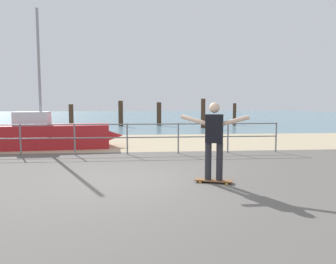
{
  "coord_description": "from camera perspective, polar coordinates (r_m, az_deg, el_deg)",
  "views": [
    {
      "loc": [
        -0.04,
        -6.83,
        1.72
      ],
      "look_at": [
        0.77,
        2.0,
        0.9
      ],
      "focal_mm": 33.51,
      "sensor_mm": 36.0,
      "label": 1
    }
  ],
  "objects": [
    {
      "name": "groyne_post_1",
      "position": [
        23.55,
        -8.6,
        3.34
      ],
      "size": [
        0.34,
        0.34,
        1.89
      ],
      "primitive_type": "cylinder",
      "color": "#422D1E",
      "rests_on": "ground"
    },
    {
      "name": "sailboat",
      "position": [
        12.65,
        -19.98,
        -0.47
      ],
      "size": [
        5.03,
        1.8,
        5.17
      ],
      "color": "#B21E23",
      "rests_on": "ground"
    },
    {
      "name": "railing_fence",
      "position": [
        10.56,
        -12.08,
        -0.37
      ],
      "size": [
        12.03,
        0.05,
        1.05
      ],
      "color": "slate",
      "rests_on": "ground"
    },
    {
      "name": "groyne_post_3",
      "position": [
        21.67,
        6.4,
        3.38
      ],
      "size": [
        0.3,
        0.3,
        2.02
      ],
      "primitive_type": "cylinder",
      "color": "#422D1E",
      "rests_on": "ground"
    },
    {
      "name": "skateboard",
      "position": [
        6.85,
        8.28,
        -8.73
      ],
      "size": [
        0.82,
        0.46,
        0.08
      ],
      "color": "brown",
      "rests_on": "ground"
    },
    {
      "name": "groyne_post_2",
      "position": [
        23.93,
        -1.65,
        3.3
      ],
      "size": [
        0.35,
        0.35,
        1.78
      ],
      "primitive_type": "cylinder",
      "color": "#422D1E",
      "rests_on": "ground"
    },
    {
      "name": "skateboarder",
      "position": [
        6.69,
        8.39,
        -0.8
      ],
      "size": [
        1.39,
        0.57,
        1.65
      ],
      "color": "#26262B",
      "rests_on": "skateboard"
    },
    {
      "name": "ground_plane",
      "position": [
        6.08,
        -4.73,
        -11.17
      ],
      "size": [
        24.0,
        10.0,
        0.04
      ],
      "primitive_type": "cube",
      "color": "#605B56",
      "rests_on": "ground"
    },
    {
      "name": "groyne_post_4",
      "position": [
        24.47,
        12.0,
        3.14
      ],
      "size": [
        0.25,
        0.25,
        1.7
      ],
      "primitive_type": "cylinder",
      "color": "#422D1E",
      "rests_on": "ground"
    },
    {
      "name": "sea_surface",
      "position": [
        41.87,
        -5.14,
        2.91
      ],
      "size": [
        72.0,
        50.0,
        0.04
      ],
      "primitive_type": "cube",
      "color": "slate",
      "rests_on": "ground"
    },
    {
      "name": "beach_strip",
      "position": [
        13.94,
        -5.0,
        -1.82
      ],
      "size": [
        24.0,
        6.0,
        0.04
      ],
      "primitive_type": "cube",
      "color": "tan",
      "rests_on": "ground"
    },
    {
      "name": "groyne_post_0",
      "position": [
        20.54,
        -17.19,
        2.55
      ],
      "size": [
        0.28,
        0.28,
        1.65
      ],
      "primitive_type": "cylinder",
      "color": "#422D1E",
      "rests_on": "ground"
    }
  ]
}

